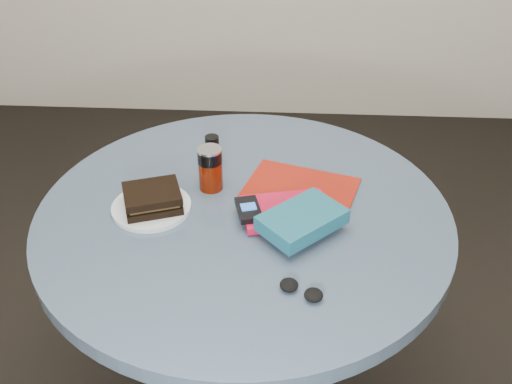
# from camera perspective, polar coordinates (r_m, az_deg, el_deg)

# --- Properties ---
(table) EXTENTS (1.00, 1.00, 0.75)m
(table) POSITION_cam_1_polar(r_m,az_deg,el_deg) (1.48, -1.16, -6.74)
(table) COLOR black
(table) RESTS_ON ground
(plate) EXTENTS (0.25, 0.25, 0.01)m
(plate) POSITION_cam_1_polar(r_m,az_deg,el_deg) (1.40, -10.40, -1.49)
(plate) COLOR silver
(plate) RESTS_ON table
(sandwich) EXTENTS (0.16, 0.15, 0.05)m
(sandwich) POSITION_cam_1_polar(r_m,az_deg,el_deg) (1.38, -10.32, -0.62)
(sandwich) COLOR black
(sandwich) RESTS_ON plate
(soda_can) EXTENTS (0.08, 0.08, 0.11)m
(soda_can) POSITION_cam_1_polar(r_m,az_deg,el_deg) (1.43, -4.59, 2.35)
(soda_can) COLOR #601504
(soda_can) RESTS_ON table
(pepper_grinder) EXTENTS (0.04, 0.04, 0.09)m
(pepper_grinder) POSITION_cam_1_polar(r_m,az_deg,el_deg) (1.53, -4.38, 4.18)
(pepper_grinder) COLOR #48411F
(pepper_grinder) RESTS_ON table
(magazine) EXTENTS (0.32, 0.28, 0.00)m
(magazine) POSITION_cam_1_polar(r_m,az_deg,el_deg) (1.45, 4.40, 0.23)
(magazine) COLOR maroon
(magazine) RESTS_ON table
(red_book) EXTENTS (0.23, 0.18, 0.02)m
(red_book) POSITION_cam_1_polar(r_m,az_deg,el_deg) (1.35, 3.00, -1.89)
(red_book) COLOR #B80E30
(red_book) RESTS_ON magazine
(novel) EXTENTS (0.22, 0.21, 0.04)m
(novel) POSITION_cam_1_polar(r_m,az_deg,el_deg) (1.28, 4.64, -2.79)
(novel) COLOR #155066
(novel) RESTS_ON red_book
(mp3_player) EXTENTS (0.07, 0.10, 0.02)m
(mp3_player) POSITION_cam_1_polar(r_m,az_deg,el_deg) (1.33, -0.76, -1.76)
(mp3_player) COLOR black
(mp3_player) RESTS_ON red_book
(headphones) EXTENTS (0.10, 0.08, 0.02)m
(headphones) POSITION_cam_1_polar(r_m,az_deg,el_deg) (1.16, 4.54, -9.74)
(headphones) COLOR black
(headphones) RESTS_ON table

